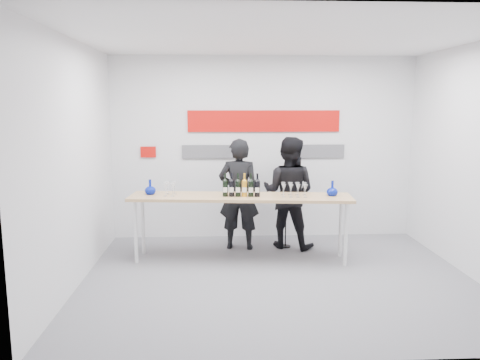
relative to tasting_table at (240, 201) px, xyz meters
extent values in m
plane|color=slate|center=(0.45, -0.77, -0.87)|extent=(5.00, 5.00, 0.00)
cube|color=silver|center=(0.45, 1.23, 0.63)|extent=(5.00, 0.04, 3.00)
cube|color=#C20D08|center=(0.45, 1.20, 1.08)|extent=(2.50, 0.02, 0.35)
cube|color=#59595E|center=(-0.45, 1.20, 0.58)|extent=(0.90, 0.02, 0.22)
cube|color=#59595E|center=(1.35, 1.20, 0.58)|extent=(0.90, 0.02, 0.22)
cube|color=#C20D08|center=(-1.45, 1.20, 0.58)|extent=(0.25, 0.02, 0.18)
cube|color=tan|center=(0.00, 0.00, 0.05)|extent=(3.18, 0.91, 0.04)
cylinder|color=silver|center=(-1.48, -0.07, -0.42)|extent=(0.05, 0.05, 0.90)
cylinder|color=silver|center=(1.44, -0.34, -0.42)|extent=(0.05, 0.05, 0.90)
cylinder|color=silver|center=(-1.44, 0.34, -0.42)|extent=(0.05, 0.05, 0.90)
cylinder|color=silver|center=(1.48, 0.07, -0.42)|extent=(0.05, 0.05, 0.90)
imported|color=black|center=(0.00, 0.55, -0.01)|extent=(0.68, 0.50, 1.71)
imported|color=black|center=(0.78, 0.60, 0.00)|extent=(1.04, 0.95, 1.73)
cylinder|color=black|center=(0.74, 0.57, -0.86)|extent=(0.17, 0.17, 0.02)
cylinder|color=black|center=(0.74, 0.57, -0.17)|extent=(0.02, 0.02, 1.41)
sphere|color=black|center=(0.74, 0.54, 0.55)|extent=(0.05, 0.05, 0.05)
camera|label=1|loc=(-0.32, -6.49, 1.34)|focal=35.00mm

